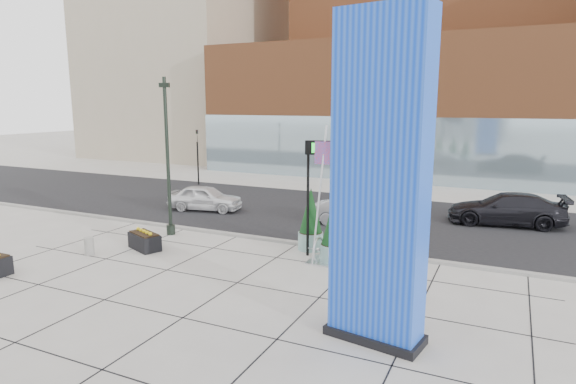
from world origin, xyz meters
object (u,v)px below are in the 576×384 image
at_px(lamp_post, 168,172).
at_px(concrete_bollard, 89,246).
at_px(overhead_street_sign, 327,158).
at_px(car_white_west, 205,198).
at_px(car_silver_mid, 355,212).
at_px(blue_pylon, 380,188).
at_px(public_art_sculpture, 340,229).

height_order(lamp_post, concrete_bollard, lamp_post).
xyz_separation_m(overhead_street_sign, car_white_west, (-9.27, 5.12, -3.25)).
bearing_deg(overhead_street_sign, concrete_bollard, -166.85).
distance_m(lamp_post, car_silver_mid, 9.22).
relative_size(car_white_west, car_silver_mid, 1.00).
relative_size(blue_pylon, concrete_bollard, 11.43).
height_order(car_white_west, car_silver_mid, car_white_west).
relative_size(blue_pylon, public_art_sculpture, 1.57).
distance_m(lamp_post, car_white_west, 5.59).
bearing_deg(blue_pylon, concrete_bollard, -179.58).
bearing_deg(overhead_street_sign, public_art_sculpture, -45.13).
bearing_deg(car_white_west, car_silver_mid, -99.43).
height_order(lamp_post, car_white_west, lamp_post).
relative_size(blue_pylon, car_white_west, 1.97).
distance_m(public_art_sculpture, overhead_street_sign, 2.73).
distance_m(blue_pylon, public_art_sculpture, 6.41).
bearing_deg(overhead_street_sign, car_white_west, 141.56).
bearing_deg(lamp_post, car_silver_mid, 35.52).
relative_size(blue_pylon, lamp_post, 1.15).
height_order(blue_pylon, lamp_post, blue_pylon).
height_order(concrete_bollard, overhead_street_sign, overhead_street_sign).
xyz_separation_m(public_art_sculpture, overhead_street_sign, (-0.73, 0.52, 2.58)).
height_order(concrete_bollard, car_silver_mid, car_silver_mid).
xyz_separation_m(lamp_post, overhead_street_sign, (7.79, -0.20, 1.03)).
xyz_separation_m(lamp_post, concrete_bollard, (-1.00, -3.87, -2.58)).
bearing_deg(car_silver_mid, overhead_street_sign, -174.31).
xyz_separation_m(lamp_post, car_silver_mid, (7.28, 5.19, -2.25)).
distance_m(public_art_sculpture, car_white_west, 11.50).
xyz_separation_m(lamp_post, public_art_sculpture, (8.52, -0.73, -1.55)).
bearing_deg(car_white_west, blue_pylon, -141.50).
relative_size(lamp_post, car_white_west, 1.71).
bearing_deg(car_silver_mid, lamp_post, 125.80).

